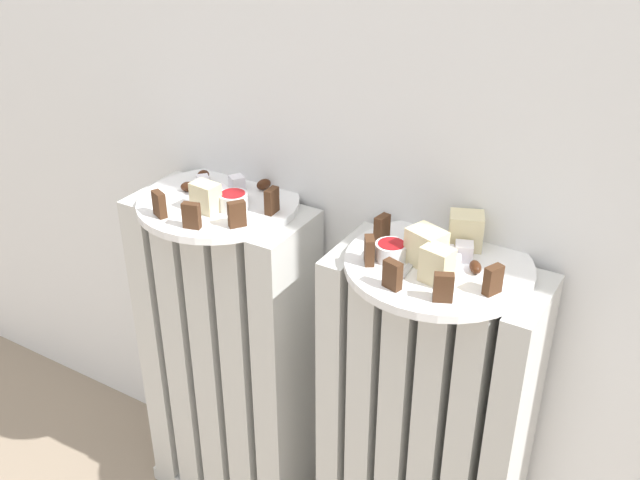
{
  "coord_description": "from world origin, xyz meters",
  "views": [
    {
      "loc": [
        0.49,
        -0.54,
        1.14
      ],
      "look_at": [
        0.0,
        0.28,
        0.61
      ],
      "focal_mm": 41.44,
      "sensor_mm": 36.0,
      "label": 1
    }
  ],
  "objects": [
    {
      "name": "turkish_delight_left_1",
      "position": [
        -0.19,
        0.33,
        0.64
      ],
      "size": [
        0.03,
        0.03,
        0.02
      ],
      "primitive_type": "cube",
      "rotation": [
        0.0,
        0.0,
        1.01
      ],
      "color": "white",
      "rests_on": "plate_left"
    },
    {
      "name": "dark_cake_slice_right_0",
      "position": [
        0.09,
        0.29,
        0.65
      ],
      "size": [
        0.02,
        0.03,
        0.04
      ],
      "primitive_type": "cube",
      "rotation": [
        0.0,
        0.0,
        -1.72
      ],
      "color": "#472B19",
      "rests_on": "plate_right"
    },
    {
      "name": "medjool_date_left_0",
      "position": [
        -0.25,
        0.28,
        0.64
      ],
      "size": [
        0.03,
        0.03,
        0.02
      ],
      "primitive_type": "ellipsoid",
      "rotation": [
        0.0,
        0.0,
        0.7
      ],
      "color": "#3D1E0F",
      "rests_on": "plate_left"
    },
    {
      "name": "medjool_date_right_0",
      "position": [
        0.16,
        0.33,
        0.64
      ],
      "size": [
        0.02,
        0.03,
        0.01
      ],
      "primitive_type": "ellipsoid",
      "rotation": [
        0.0,
        0.0,
        1.87
      ],
      "color": "#3D1E0F",
      "rests_on": "plate_right"
    },
    {
      "name": "dark_cake_slice_left_1",
      "position": [
        -0.16,
        0.18,
        0.65
      ],
      "size": [
        0.03,
        0.02,
        0.04
      ],
      "primitive_type": "cube",
      "rotation": [
        0.0,
        0.0,
        0.27
      ],
      "color": "#472B19",
      "rests_on": "plate_left"
    },
    {
      "name": "dark_cake_slice_left_3",
      "position": [
        -0.09,
        0.29,
        0.65
      ],
      "size": [
        0.01,
        0.03,
        0.04
      ],
      "primitive_type": "cube",
      "rotation": [
        0.0,
        0.0,
        1.63
      ],
      "color": "#472B19",
      "rests_on": "plate_left"
    },
    {
      "name": "radiator_right",
      "position": [
        0.19,
        0.28,
        0.31
      ],
      "size": [
        0.31,
        0.15,
        0.62
      ],
      "color": "silver",
      "rests_on": "ground_plane"
    },
    {
      "name": "jam_bowl_left",
      "position": [
        -0.15,
        0.27,
        0.65
      ],
      "size": [
        0.05,
        0.05,
        0.03
      ],
      "color": "white",
      "rests_on": "plate_left"
    },
    {
      "name": "dark_cake_slice_left_2",
      "position": [
        -0.11,
        0.22,
        0.65
      ],
      "size": [
        0.02,
        0.03,
        0.04
      ],
      "primitive_type": "cube",
      "rotation": [
        0.0,
        0.0,
        0.95
      ],
      "color": "#472B19",
      "rests_on": "plate_left"
    },
    {
      "name": "fork",
      "position": [
        0.16,
        0.28,
        0.63
      ],
      "size": [
        0.02,
        0.1,
        0.0
      ],
      "color": "#B7B7BC",
      "rests_on": "plate_right"
    },
    {
      "name": "plate_left",
      "position": [
        -0.19,
        0.28,
        0.63
      ],
      "size": [
        0.26,
        0.26,
        0.01
      ],
      "primitive_type": "cylinder",
      "color": "white",
      "rests_on": "radiator_left"
    },
    {
      "name": "turkish_delight_right_2",
      "position": [
        0.2,
        0.29,
        0.64
      ],
      "size": [
        0.03,
        0.03,
        0.02
      ],
      "primitive_type": "cube",
      "rotation": [
        0.0,
        0.0,
        0.67
      ],
      "color": "white",
      "rests_on": "plate_right"
    },
    {
      "name": "medjool_date_right_1",
      "position": [
        0.24,
        0.28,
        0.64
      ],
      "size": [
        0.03,
        0.03,
        0.01
      ],
      "primitive_type": "ellipsoid",
      "rotation": [
        0.0,
        0.0,
        2.11
      ],
      "color": "#3D1E0F",
      "rests_on": "plate_right"
    },
    {
      "name": "dark_cake_slice_right_2",
      "position": [
        0.16,
        0.19,
        0.65
      ],
      "size": [
        0.03,
        0.02,
        0.04
      ],
      "primitive_type": "cube",
      "rotation": [
        0.0,
        0.0,
        -0.28
      ],
      "color": "#472B19",
      "rests_on": "plate_right"
    },
    {
      "name": "medjool_date_left_1",
      "position": [
        -0.25,
        0.33,
        0.64
      ],
      "size": [
        0.02,
        0.03,
        0.02
      ],
      "primitive_type": "ellipsoid",
      "rotation": [
        0.0,
        0.0,
        1.42
      ],
      "color": "#3D1E0F",
      "rests_on": "plate_left"
    },
    {
      "name": "dark_cake_slice_right_4",
      "position": [
        0.27,
        0.24,
        0.65
      ],
      "size": [
        0.02,
        0.03,
        0.04
      ],
      "primitive_type": "cube",
      "rotation": [
        0.0,
        0.0,
        1.16
      ],
      "color": "#472B19",
      "rests_on": "plate_right"
    },
    {
      "name": "turkish_delight_left_0",
      "position": [
        -0.19,
        0.28,
        0.64
      ],
      "size": [
        0.03,
        0.03,
        0.02
      ],
      "primitive_type": "cube",
      "rotation": [
        0.0,
        0.0,
        1.13
      ],
      "color": "white",
      "rests_on": "plate_left"
    },
    {
      "name": "medjool_date_left_3",
      "position": [
        -0.15,
        0.35,
        0.64
      ],
      "size": [
        0.02,
        0.03,
        0.02
      ],
      "primitive_type": "ellipsoid",
      "rotation": [
        0.0,
        0.0,
        1.18
      ],
      "color": "#3D1E0F",
      "rests_on": "plate_left"
    },
    {
      "name": "jam_bowl_right",
      "position": [
        0.13,
        0.25,
        0.65
      ],
      "size": [
        0.04,
        0.04,
        0.02
      ],
      "color": "white",
      "rests_on": "plate_right"
    },
    {
      "name": "dark_cake_slice_right_3",
      "position": [
        0.23,
        0.19,
        0.65
      ],
      "size": [
        0.03,
        0.02,
        0.04
      ],
      "primitive_type": "cube",
      "rotation": [
        0.0,
        0.0,
        0.44
      ],
      "color": "#472B19",
      "rests_on": "plate_right"
    },
    {
      "name": "medjool_date_left_2",
      "position": [
        -0.15,
        0.3,
        0.64
      ],
      "size": [
        0.02,
        0.02,
        0.02
      ],
      "primitive_type": "ellipsoid",
      "rotation": [
        0.0,
        0.0,
        3.01
      ],
      "color": "#3D1E0F",
      "rests_on": "plate_left"
    },
    {
      "name": "turkish_delight_right_0",
      "position": [
        0.21,
        0.3,
        0.64
      ],
      "size": [
        0.03,
        0.03,
        0.02
      ],
      "primitive_type": "cube",
      "rotation": [
        0.0,
        0.0,
        0.38
      ],
      "color": "white",
      "rests_on": "plate_right"
    },
    {
      "name": "marble_cake_slice_right_1",
      "position": [
        0.2,
        0.23,
        0.66
      ],
      "size": [
        0.04,
        0.04,
        0.05
      ],
      "primitive_type": "cube",
      "rotation": [
        0.0,
        0.0,
        -0.2
      ],
      "color": "beige",
      "rests_on": "plate_right"
    },
    {
      "name": "dark_cake_slice_right_1",
      "position": [
        0.11,
        0.23,
        0.65
      ],
      "size": [
        0.02,
        0.03,
        0.04
      ],
      "primitive_type": "cube",
      "rotation": [
        0.0,
        0.0,
        -1.0
      ],
      "color": "#472B19",
      "rests_on": "plate_right"
    },
    {
      "name": "turkish_delight_left_2",
      "position": [
        -0.24,
        0.31,
        0.64
      ],
      "size": [
        0.03,
        0.03,
        0.02
      ],
      "primitive_type": "cube",
      "rotation": [
        0.0,
        0.0,
        0.84
      ],
      "color": "white",
      "rests_on": "plate_left"
    },
    {
      "name": "turkish_delight_right_1",
      "position": [
        0.21,
        0.27,
        0.64
      ],
      "size": [
        0.02,
        0.02,
        0.02
      ],
      "primitive_type": "cube",
      "rotation": [
        0.0,
        0.0,
        0.4
      ],
      "color": "white",
      "rests_on": "plate_right"
    },
    {
      "name": "turkish_delight_left_3",
      "position": [
        -0.22,
        0.28,
        0.64
      ],
      "size": [
        0.03,
        0.03,
        0.02
      ],
      "primitive_type": "cube",
      "rotation": [
        0.0,
        0.0,
        0.49
      ],
      "color": "white",
      "rests_on": "plate_left"
    },
    {
      "name": "marble_cake_slice_left_0",
      "position": [
        -0.18,
        0.24,
        0.65
      ],
      "size": [
        0.04,
        0.03,
        0.05
      ],
      "primitive_type": "cube",
      "rotation": [
        0.0,
        0.0,
        -0.1
      ],
      "color": "beige",
      "rests_on": "plate_left"
    },
    {
      "name": "radiator_left",
      "position": [
        -0.19,
        0.28,
        0.31
      ],
      "size": [
        0.31,
        0.15,
        0.62
      ],
      "color": "silver",
      "rests_on": "ground_plane"
    },
    {
      "name": "plate_right",
      "position": [
        0.19,
        0.28,
        0.63
      ],
      "size": [
        0.26,
        0.26,
        0.01
      ],
      "primitive_type": "cylinder",
      "color": "white",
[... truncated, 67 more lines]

